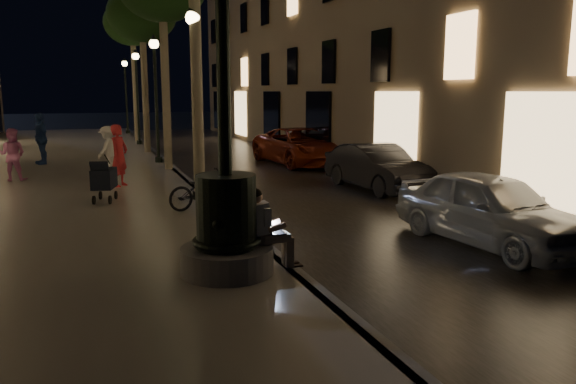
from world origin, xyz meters
name	(u,v)px	position (x,y,z in m)	size (l,w,h in m)	color
ground	(171,170)	(0.00, 15.00, 0.00)	(120.00, 120.00, 0.00)	black
cobble_lane	(248,166)	(3.00, 15.00, 0.01)	(6.00, 45.00, 0.02)	black
promenade	(55,173)	(-4.00, 15.00, 0.10)	(8.00, 45.00, 0.20)	slate
curb_strip	(170,168)	(0.00, 15.00, 0.10)	(0.25, 45.00, 0.20)	#59595B
fountain_lamppost	(226,207)	(-1.00, 2.00, 1.21)	(1.40, 1.40, 5.21)	#59595B
seated_man_laptop	(265,226)	(-0.39, 2.00, 0.88)	(0.90, 0.30, 1.27)	tan
tree_third	(142,16)	(-0.30, 20.00, 6.14)	(3.00, 3.00, 7.20)	#6B604C
tree_far	(132,24)	(-0.22, 26.00, 6.43)	(3.00, 3.00, 7.50)	#6B604C
lamp_curb_a	(195,78)	(-0.30, 8.00, 3.24)	(0.36, 0.36, 4.81)	black
lamp_curb_b	(156,82)	(-0.30, 16.00, 3.24)	(0.36, 0.36, 4.81)	black
lamp_curb_c	(137,85)	(-0.30, 24.00, 3.24)	(0.36, 0.36, 4.81)	black
lamp_curb_d	(126,86)	(-0.30, 32.00, 3.24)	(0.36, 0.36, 4.81)	black
stroller	(104,179)	(-2.54, 8.41, 0.78)	(0.67, 1.15, 1.16)	black
car_front	(491,209)	(4.26, 2.51, 0.71)	(1.68, 4.17, 1.42)	#AFB4B7
car_second	(377,167)	(5.20, 8.65, 0.68)	(1.44, 4.12, 1.36)	black
car_third	(300,146)	(5.20, 15.01, 0.73)	(2.42, 5.25, 1.46)	#9A2D13
pedestrian_red	(119,156)	(-2.03, 10.72, 1.09)	(0.65, 0.43, 1.78)	red
pedestrian_pink	(13,155)	(-5.04, 12.92, 1.00)	(0.78, 0.61, 1.60)	#C467A0
pedestrian_white	(108,149)	(-2.22, 13.91, 0.98)	(1.01, 0.58, 1.56)	silver
pedestrian_blue	(41,139)	(-4.50, 16.95, 1.16)	(1.12, 0.47, 1.91)	navy
bicycle	(203,189)	(-0.40, 6.80, 0.65)	(0.60, 1.72, 0.90)	black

